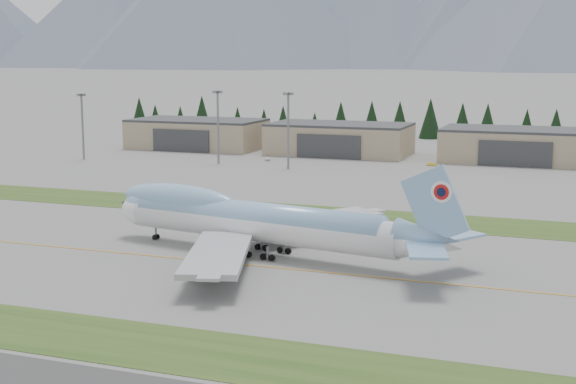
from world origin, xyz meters
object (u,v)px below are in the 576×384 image
at_px(hangar_left, 197,134).
at_px(service_vehicle_b, 432,166).
at_px(hangar_center, 340,139).
at_px(hangar_right, 518,145).
at_px(service_vehicle_a, 267,161).
at_px(boeing_747_freighter, 257,221).

xyz_separation_m(hangar_left, service_vehicle_b, (90.53, -19.00, -5.39)).
distance_m(hangar_center, hangar_right, 60.00).
relative_size(hangar_left, hangar_center, 1.00).
xyz_separation_m(hangar_right, service_vehicle_a, (-77.24, -24.91, -5.39)).
xyz_separation_m(hangar_center, service_vehicle_a, (-17.24, -24.91, -5.39)).
height_order(hangar_right, service_vehicle_a, hangar_right).
bearing_deg(hangar_center, hangar_right, 0.00).
bearing_deg(service_vehicle_a, hangar_right, -8.56).
height_order(hangar_right, service_vehicle_b, hangar_right).
xyz_separation_m(boeing_747_freighter, service_vehicle_a, (-44.31, 117.62, -5.89)).
bearing_deg(boeing_747_freighter, hangar_center, 110.89).
relative_size(service_vehicle_a, service_vehicle_b, 1.07).
distance_m(boeing_747_freighter, service_vehicle_b, 123.96).
bearing_deg(service_vehicle_a, boeing_747_freighter, -95.79).
relative_size(boeing_747_freighter, hangar_left, 1.42).
height_order(boeing_747_freighter, hangar_left, boeing_747_freighter).
height_order(hangar_center, service_vehicle_b, hangar_center).
bearing_deg(boeing_747_freighter, service_vehicle_a, 120.78).
distance_m(boeing_747_freighter, hangar_center, 145.08).
relative_size(hangar_center, service_vehicle_b, 14.77).
bearing_deg(hangar_right, service_vehicle_b, -142.17).
height_order(hangar_left, service_vehicle_a, hangar_left).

